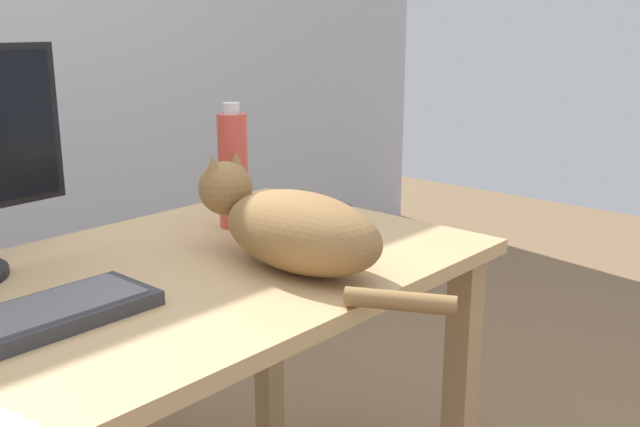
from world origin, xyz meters
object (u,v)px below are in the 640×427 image
water_bottle (233,169)px  cat (292,227)px  keyboard (14,325)px  computer_mouse (335,210)px  office_chair (2,324)px

water_bottle → cat: bearing=-112.1°
keyboard → computer_mouse: (0.82, 0.07, 0.00)m
office_chair → keyboard: 0.99m
cat → water_bottle: 0.32m
cat → computer_mouse: 0.38m
computer_mouse → water_bottle: size_ratio=0.39×
office_chair → water_bottle: 0.86m
keyboard → water_bottle: size_ratio=1.57×
office_chair → cat: cat is taller
keyboard → computer_mouse: 0.83m
cat → computer_mouse: (0.33, 0.18, -0.06)m
computer_mouse → water_bottle: 0.27m
office_chair → computer_mouse: office_chair is taller
keyboard → water_bottle: bearing=17.5°
keyboard → water_bottle: water_bottle is taller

